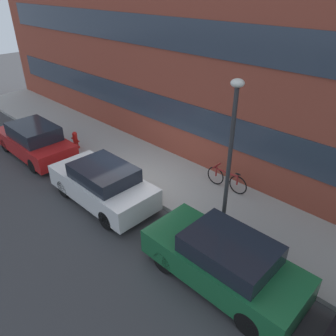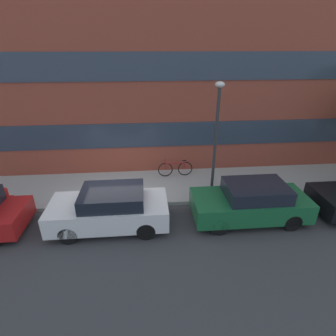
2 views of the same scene
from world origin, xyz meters
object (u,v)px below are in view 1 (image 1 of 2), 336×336
(parked_car_white, at_px, (103,184))
(lamp_post, at_px, (231,145))
(parked_car_red, at_px, (34,141))
(fire_hydrant, at_px, (75,140))
(bicycle, at_px, (226,179))
(parked_car_green, at_px, (224,261))

(parked_car_white, bearing_deg, lamp_post, -159.62)
(parked_car_white, height_order, lamp_post, lamp_post)
(parked_car_red, bearing_deg, lamp_post, -170.66)
(parked_car_red, height_order, lamp_post, lamp_post)
(fire_hydrant, distance_m, bicycle, 6.68)
(parked_car_white, distance_m, lamp_post, 4.51)
(parked_car_green, bearing_deg, fire_hydrant, -9.20)
(parked_car_white, xyz_separation_m, parked_car_green, (4.73, -0.00, -0.01))
(lamp_post, bearing_deg, parked_car_green, -53.86)
(fire_hydrant, bearing_deg, lamp_post, -0.14)
(parked_car_white, height_order, fire_hydrant, parked_car_white)
(bicycle, height_order, lamp_post, lamp_post)
(parked_car_red, xyz_separation_m, parked_car_green, (9.41, 0.00, -0.00))
(parked_car_white, distance_m, fire_hydrant, 4.16)
(fire_hydrant, bearing_deg, parked_car_green, -9.20)
(fire_hydrant, height_order, lamp_post, lamp_post)
(parked_car_red, height_order, fire_hydrant, parked_car_red)
(parked_car_white, relative_size, bicycle, 2.44)
(parked_car_green, xyz_separation_m, lamp_post, (-1.01, 1.38, 2.15))
(parked_car_green, distance_m, bicycle, 3.93)
(parked_car_green, relative_size, bicycle, 2.49)
(parked_car_white, height_order, bicycle, parked_car_white)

